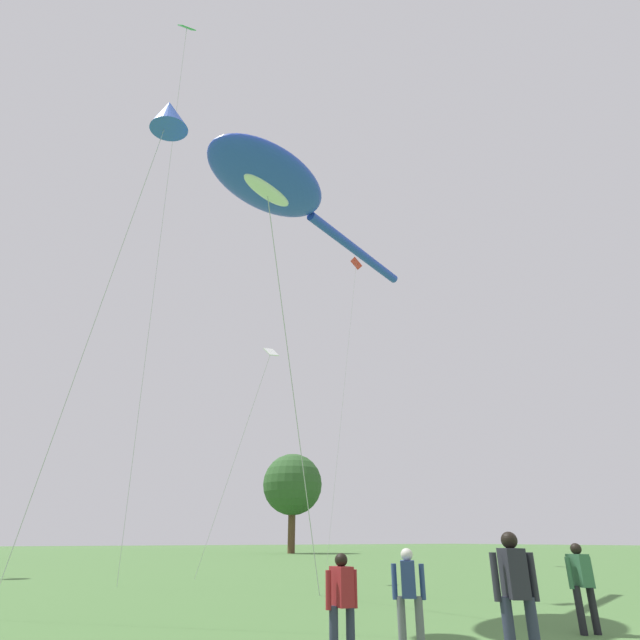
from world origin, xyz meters
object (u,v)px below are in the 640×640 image
(big_show_kite, at_px, (274,185))
(tree_broad_distant, at_px, (292,485))
(person_photographer, at_px, (516,589))
(small_kite_diamond_red, at_px, (181,76))
(small_kite_tiny_distant, at_px, (355,280))
(person_short_left, at_px, (581,580))
(person_brown_coat, at_px, (409,590))
(small_kite_delta_white, at_px, (265,370))
(person_tall_center, at_px, (342,599))
(small_kite_stunt_black, at_px, (169,116))

(big_show_kite, height_order, tree_broad_distant, big_show_kite)
(person_photographer, relative_size, small_kite_diamond_red, 0.07)
(small_kite_tiny_distant, distance_m, small_kite_diamond_red, 21.26)
(person_photographer, relative_size, person_short_left, 1.11)
(person_brown_coat, height_order, tree_broad_distant, tree_broad_distant)
(big_show_kite, xyz_separation_m, small_kite_delta_white, (4.18, 8.49, -2.91))
(person_tall_center, xyz_separation_m, person_short_left, (5.05, -0.35, 0.07))
(person_photographer, height_order, person_tall_center, person_photographer)
(small_kite_stunt_black, relative_size, small_kite_diamond_red, 0.53)
(person_short_left, bearing_deg, small_kite_tiny_distant, -9.44)
(person_short_left, xyz_separation_m, small_kite_diamond_red, (-5.55, 12.45, 21.02))
(small_kite_delta_white, distance_m, tree_broad_distant, 44.49)
(person_tall_center, height_order, small_kite_diamond_red, small_kite_diamond_red)
(person_brown_coat, height_order, person_tall_center, person_brown_coat)
(person_photographer, xyz_separation_m, person_short_left, (3.38, 1.23, -0.09))
(person_brown_coat, bearing_deg, small_kite_diamond_red, 50.21)
(person_tall_center, height_order, person_short_left, person_short_left)
(small_kite_stunt_black, bearing_deg, person_short_left, 40.70)
(big_show_kite, xyz_separation_m, person_short_left, (3.93, -5.28, -10.62))
(big_show_kite, height_order, person_short_left, big_show_kite)
(person_brown_coat, distance_m, person_photographer, 1.81)
(person_brown_coat, xyz_separation_m, small_kite_tiny_distant, (16.33, 22.80, 20.06))
(big_show_kite, bearing_deg, person_tall_center, 56.66)
(person_tall_center, distance_m, tree_broad_distant, 59.16)
(small_kite_delta_white, bearing_deg, big_show_kite, -49.89)
(big_show_kite, bearing_deg, person_brown_coat, 72.89)
(big_show_kite, distance_m, small_kite_delta_white, 9.90)
(big_show_kite, relative_size, tree_broad_distant, 1.04)
(person_tall_center, xyz_separation_m, small_kite_tiny_distant, (17.73, 23.00, 20.09))
(tree_broad_distant, bearing_deg, person_short_left, -114.40)
(person_short_left, bearing_deg, small_kite_diamond_red, 43.07)
(person_tall_center, bearing_deg, person_brown_coat, -76.48)
(person_short_left, relative_size, small_kite_diamond_red, 0.06)
(person_tall_center, xyz_separation_m, small_kite_delta_white, (5.30, 13.42, 7.78))
(small_kite_diamond_red, bearing_deg, person_brown_coat, -2.18)
(small_kite_tiny_distant, bearing_deg, tree_broad_distant, 76.13)
(person_brown_coat, xyz_separation_m, person_short_left, (3.65, -0.56, 0.04))
(small_kite_delta_white, bearing_deg, person_photographer, -37.30)
(person_brown_coat, relative_size, person_short_left, 0.96)
(person_brown_coat, relative_size, person_tall_center, 1.04)
(big_show_kite, distance_m, small_kite_tiny_distant, 26.29)
(small_kite_delta_white, height_order, tree_broad_distant, tree_broad_distant)
(person_short_left, bearing_deg, small_kite_stunt_black, 70.97)
(person_photographer, height_order, small_kite_diamond_red, small_kite_diamond_red)
(big_show_kite, relative_size, person_brown_coat, 8.48)
(small_kite_stunt_black, distance_m, small_kite_diamond_red, 11.50)
(person_photographer, bearing_deg, small_kite_tiny_distant, -1.14)
(person_tall_center, bearing_deg, small_kite_diamond_red, 7.59)
(person_photographer, distance_m, small_kite_tiny_distant, 35.49)
(person_tall_center, relative_size, small_kite_tiny_distant, 0.06)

